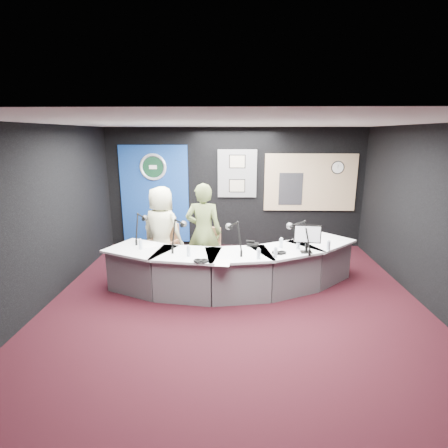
{
  "coord_description": "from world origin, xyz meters",
  "views": [
    {
      "loc": [
        -0.05,
        -5.17,
        2.64
      ],
      "look_at": [
        -0.2,
        0.8,
        1.1
      ],
      "focal_mm": 28.0,
      "sensor_mm": 36.0,
      "label": 1
    }
  ],
  "objects_px": {
    "armchair_left": "(162,246)",
    "armchair_right": "(204,257)",
    "broadcast_desk": "(232,268)",
    "person_man": "(162,230)",
    "person_woman": "(204,232)"
  },
  "relations": [
    {
      "from": "armchair_left",
      "to": "armchair_right",
      "type": "height_order",
      "value": "armchair_left"
    },
    {
      "from": "broadcast_desk",
      "to": "person_man",
      "type": "xyz_separation_m",
      "value": [
        -1.36,
        0.7,
        0.47
      ]
    },
    {
      "from": "broadcast_desk",
      "to": "armchair_left",
      "type": "height_order",
      "value": "armchair_left"
    },
    {
      "from": "broadcast_desk",
      "to": "armchair_right",
      "type": "bearing_deg",
      "value": 143.7
    },
    {
      "from": "armchair_left",
      "to": "person_woman",
      "type": "xyz_separation_m",
      "value": [
        0.83,
        -0.32,
        0.37
      ]
    },
    {
      "from": "armchair_right",
      "to": "person_man",
      "type": "relative_size",
      "value": 0.51
    },
    {
      "from": "broadcast_desk",
      "to": "armchair_right",
      "type": "xyz_separation_m",
      "value": [
        -0.53,
        0.39,
        0.06
      ]
    },
    {
      "from": "broadcast_desk",
      "to": "person_man",
      "type": "bearing_deg",
      "value": 152.61
    },
    {
      "from": "armchair_right",
      "to": "armchair_left",
      "type": "bearing_deg",
      "value": -179.04
    },
    {
      "from": "armchair_right",
      "to": "person_woman",
      "type": "relative_size",
      "value": 0.48
    },
    {
      "from": "armchair_left",
      "to": "person_man",
      "type": "bearing_deg",
      "value": 0.0
    },
    {
      "from": "armchair_left",
      "to": "broadcast_desk",
      "type": "bearing_deg",
      "value": -2.5
    },
    {
      "from": "armchair_right",
      "to": "person_woman",
      "type": "distance_m",
      "value": 0.47
    },
    {
      "from": "armchair_right",
      "to": "person_woman",
      "type": "bearing_deg",
      "value": 0.0
    },
    {
      "from": "armchair_left",
      "to": "armchair_right",
      "type": "bearing_deg",
      "value": 4.02
    }
  ]
}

